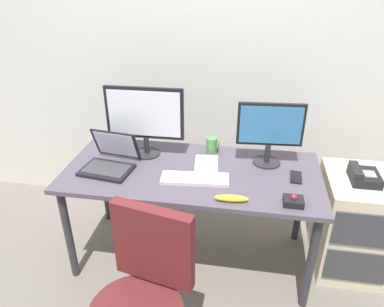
# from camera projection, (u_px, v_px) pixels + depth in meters

# --- Properties ---
(ground_plane) EXTENTS (8.00, 8.00, 0.00)m
(ground_plane) POSITION_uv_depth(u_px,v_px,m) (192.00, 255.00, 2.66)
(ground_plane) COLOR #6D665D
(back_wall) EXTENTS (6.00, 0.10, 2.80)m
(back_wall) POSITION_uv_depth(u_px,v_px,m) (209.00, 38.00, 2.63)
(back_wall) COLOR silver
(back_wall) RESTS_ON ground
(desk) EXTENTS (1.62, 0.74, 0.71)m
(desk) POSITION_uv_depth(u_px,v_px,m) (192.00, 180.00, 2.35)
(desk) COLOR #4E4653
(desk) RESTS_ON ground
(file_cabinet) EXTENTS (0.42, 0.53, 0.69)m
(file_cabinet) POSITION_uv_depth(u_px,v_px,m) (352.00, 223.00, 2.44)
(file_cabinet) COLOR beige
(file_cabinet) RESTS_ON ground
(desk_phone) EXTENTS (0.17, 0.20, 0.09)m
(desk_phone) POSITION_uv_depth(u_px,v_px,m) (363.00, 176.00, 2.25)
(desk_phone) COLOR black
(desk_phone) RESTS_ON file_cabinet
(monitor_main) EXTENTS (0.52, 0.18, 0.48)m
(monitor_main) POSITION_uv_depth(u_px,v_px,m) (145.00, 117.00, 2.38)
(monitor_main) COLOR #262628
(monitor_main) RESTS_ON desk
(monitor_side) EXTENTS (0.42, 0.18, 0.42)m
(monitor_side) POSITION_uv_depth(u_px,v_px,m) (270.00, 130.00, 2.29)
(monitor_side) COLOR #262628
(monitor_side) RESTS_ON desk
(keyboard) EXTENTS (0.42, 0.17, 0.03)m
(keyboard) POSITION_uv_depth(u_px,v_px,m) (195.00, 178.00, 2.21)
(keyboard) COLOR silver
(keyboard) RESTS_ON desk
(laptop) EXTENTS (0.35, 0.34, 0.23)m
(laptop) POSITION_uv_depth(u_px,v_px,m) (110.00, 160.00, 2.33)
(laptop) COLOR black
(laptop) RESTS_ON desk
(trackball_mouse) EXTENTS (0.11, 0.09, 0.07)m
(trackball_mouse) POSITION_uv_depth(u_px,v_px,m) (293.00, 201.00, 1.98)
(trackball_mouse) COLOR black
(trackball_mouse) RESTS_ON desk
(coffee_mug) EXTENTS (0.09, 0.08, 0.11)m
(coffee_mug) POSITION_uv_depth(u_px,v_px,m) (212.00, 145.00, 2.52)
(coffee_mug) COLOR #498747
(coffee_mug) RESTS_ON desk
(paper_notepad) EXTENTS (0.17, 0.22, 0.01)m
(paper_notepad) POSITION_uv_depth(u_px,v_px,m) (207.00, 163.00, 2.39)
(paper_notepad) COLOR white
(paper_notepad) RESTS_ON desk
(cell_phone) EXTENTS (0.08, 0.15, 0.01)m
(cell_phone) POSITION_uv_depth(u_px,v_px,m) (296.00, 177.00, 2.24)
(cell_phone) COLOR black
(cell_phone) RESTS_ON desk
(banana) EXTENTS (0.19, 0.06, 0.04)m
(banana) POSITION_uv_depth(u_px,v_px,m) (231.00, 198.00, 2.01)
(banana) COLOR yellow
(banana) RESTS_ON desk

